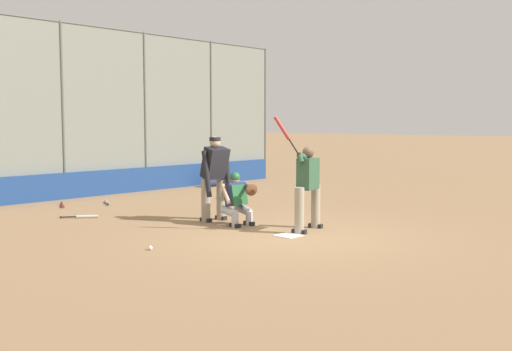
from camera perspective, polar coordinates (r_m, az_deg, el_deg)
ground_plane at (r=11.18m, az=3.09°, el=-5.75°), size 160.00×160.00×0.00m
home_plate_marker at (r=11.17m, az=3.09°, el=-5.72°), size 0.43×0.43×0.01m
backstop_fence at (r=17.22m, az=-17.95°, el=6.19°), size 16.62×0.08×4.82m
padding_wall at (r=17.22m, az=-17.59°, el=-0.95°), size 16.21×0.18×0.71m
bleachers_beyond at (r=19.76m, az=-17.75°, el=-0.11°), size 11.58×1.95×1.16m
batter_at_plate at (r=11.59m, az=4.92°, el=-0.91°), size 1.12×0.57×2.22m
catcher_behind_plate at (r=12.18m, az=-1.76°, el=-2.15°), size 0.58×0.71×1.09m
umpire_home at (r=12.71m, az=-3.95°, el=-0.02°), size 0.73×0.46×1.80m
spare_bat_near_backstop at (r=17.02m, az=-3.44°, el=-1.88°), size 0.66×0.53×0.07m
spare_bat_by_padding at (r=16.00m, az=-14.03°, el=-2.47°), size 0.43×0.72×0.07m
spare_bat_third_base_side at (r=15.69m, az=-17.95°, el=-2.72°), size 0.43×0.80×0.07m
spare_bat_first_base_side at (r=13.70m, az=-16.05°, el=-3.78°), size 0.67×0.54×0.07m
fielding_glove_on_dirt at (r=17.76m, az=-2.44°, el=-1.50°), size 0.32×0.24×0.11m
baseball_loose at (r=10.09m, az=-10.04°, el=-6.80°), size 0.07×0.07×0.07m
equipment_bag_dugout_side at (r=19.80m, az=-3.58°, el=-0.53°), size 1.36×0.31×0.31m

